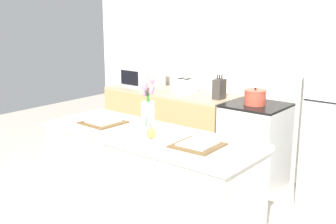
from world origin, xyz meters
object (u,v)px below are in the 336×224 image
object	(u,v)px
plate_setting_left	(103,122)
stove_range	(254,146)
microwave	(142,76)
plate_setting_right	(198,145)
cooking_pot	(255,97)
pear_figurine	(151,133)
toaster	(185,86)
flower_vase	(148,112)
knife_block	(219,89)

from	to	relation	value
plate_setting_left	stove_range	bearing A→B (deg)	70.21
microwave	plate_setting_right	bearing A→B (deg)	-38.92
plate_setting_left	cooking_pot	xyz separation A→B (m)	(0.57, 1.59, 0.03)
cooking_pot	microwave	world-z (taller)	microwave
pear_figurine	cooking_pot	distance (m)	1.66
stove_range	toaster	bearing A→B (deg)	179.01
plate_setting_right	cooking_pot	world-z (taller)	cooking_pot
flower_vase	microwave	size ratio (longest dim) A/B	0.87
pear_figurine	plate_setting_left	size ratio (longest dim) A/B	0.36
knife_block	plate_setting_right	bearing A→B (deg)	-62.46
pear_figurine	cooking_pot	xyz separation A→B (m)	(-0.02, 1.66, -0.01)
cooking_pot	knife_block	size ratio (longest dim) A/B	0.85
pear_figurine	toaster	size ratio (longest dim) A/B	0.41
pear_figurine	knife_block	xyz separation A→B (m)	(-0.46, 1.67, 0.03)
stove_range	microwave	distance (m)	1.72
cooking_pot	pear_figurine	bearing A→B (deg)	-89.41
pear_figurine	knife_block	bearing A→B (deg)	105.49
plate_setting_left	cooking_pot	bearing A→B (deg)	70.10
stove_range	plate_setting_right	size ratio (longest dim) A/B	2.82
knife_block	cooking_pot	bearing A→B (deg)	-1.23
stove_range	plate_setting_right	world-z (taller)	plate_setting_right
stove_range	pear_figurine	size ratio (longest dim) A/B	7.93
microwave	knife_block	world-z (taller)	same
stove_range	plate_setting_left	xyz separation A→B (m)	(-0.58, -1.62, 0.50)
stove_range	toaster	world-z (taller)	toaster
flower_vase	knife_block	xyz separation A→B (m)	(-0.34, 1.56, -0.09)
plate_setting_left	microwave	xyz separation A→B (m)	(-1.04, 1.62, 0.09)
stove_range	cooking_pot	xyz separation A→B (m)	(-0.01, -0.03, 0.53)
flower_vase	microwave	bearing A→B (deg)	133.71
plate_setting_left	cooking_pot	distance (m)	1.69
knife_block	flower_vase	bearing A→B (deg)	-77.76
microwave	knife_block	xyz separation A→B (m)	(1.17, -0.02, -0.02)
microwave	toaster	bearing A→B (deg)	1.48
flower_vase	pear_figurine	size ratio (longest dim) A/B	3.63
stove_range	flower_vase	bearing A→B (deg)	-94.12
flower_vase	plate_setting_left	size ratio (longest dim) A/B	1.29
stove_range	flower_vase	xyz separation A→B (m)	(-0.11, -1.58, 0.66)
plate_setting_right	microwave	world-z (taller)	microwave
cooking_pot	knife_block	bearing A→B (deg)	178.77
microwave	stove_range	bearing A→B (deg)	0.02
stove_range	pear_figurine	bearing A→B (deg)	-89.65
stove_range	knife_block	size ratio (longest dim) A/B	3.38
plate_setting_right	cooking_pot	distance (m)	1.63
microwave	cooking_pot	bearing A→B (deg)	-1.00
plate_setting_left	plate_setting_right	world-z (taller)	same
toaster	knife_block	size ratio (longest dim) A/B	1.04
plate_setting_left	cooking_pot	size ratio (longest dim) A/B	1.41
pear_figurine	toaster	bearing A→B (deg)	119.53
flower_vase	knife_block	bearing A→B (deg)	102.24
flower_vase	plate_setting_right	xyz separation A→B (m)	(0.49, -0.04, -0.15)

